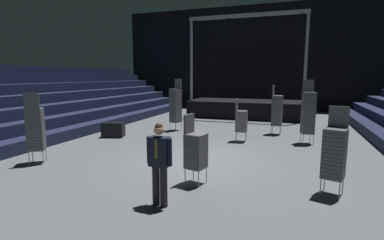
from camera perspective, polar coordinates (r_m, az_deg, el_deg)
The scene contains 13 objects.
ground_plane at distance 9.23m, azimuth 1.05°, elevation -8.12°, with size 22.00×30.00×0.10m, color #515459.
arena_end_wall at distance 23.60m, azimuth 12.83°, elevation 11.83°, with size 22.00×0.30×8.00m, color black.
bleacher_bank_left at distance 14.61m, azimuth -30.51°, elevation 3.39°, with size 5.25×24.00×3.15m.
stage_riser at distance 18.86m, azimuth 10.79°, elevation 2.47°, with size 7.14×3.17×6.13m.
man_with_tie at distance 5.83m, azimuth -6.48°, elevation -7.85°, with size 0.57×0.27×1.71m.
chair_stack_front_left at distance 7.03m, azimuth 26.25°, elevation -5.68°, with size 0.55×0.55×1.96m.
chair_stack_front_right at distance 13.91m, azimuth -3.26°, elevation 2.97°, with size 0.57×0.57×2.48m.
chair_stack_mid_left at distance 11.97m, azimuth 21.92°, elevation 1.43°, with size 0.53×0.53×2.48m.
chair_stack_mid_right at distance 9.82m, azimuth -28.46°, elevation -1.47°, with size 0.61×0.61×2.14m.
chair_stack_mid_centre at distance 11.72m, azimuth 9.66°, elevation -0.07°, with size 0.46×0.46×1.71m.
chair_stack_rear_left at distance 13.50m, azimuth 16.38°, elevation 1.92°, with size 0.47×0.47×2.22m.
chair_stack_rear_right at distance 7.02m, azimuth 0.70°, elevation -5.84°, with size 0.53×0.53×1.71m.
equipment_road_case at distance 13.00m, azimuth -15.25°, elevation -1.83°, with size 0.90×0.60×0.63m, color black.
Camera 1 is at (2.77, -8.40, 2.62)m, focal length 27.06 mm.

